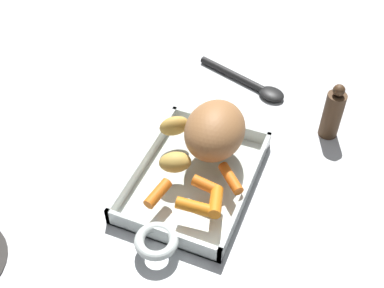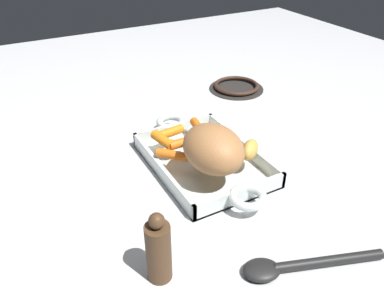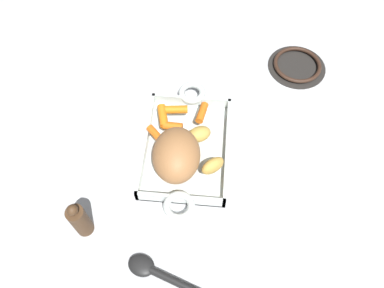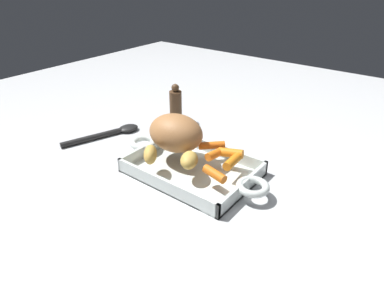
# 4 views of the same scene
# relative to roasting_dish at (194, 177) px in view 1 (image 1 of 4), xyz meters

# --- Properties ---
(ground_plane) EXTENTS (2.38, 2.38, 0.00)m
(ground_plane) POSITION_rel_roasting_dish_xyz_m (0.00, 0.00, -0.01)
(ground_plane) COLOR silver
(roasting_dish) EXTENTS (0.42, 0.22, 0.04)m
(roasting_dish) POSITION_rel_roasting_dish_xyz_m (0.00, 0.00, 0.00)
(roasting_dish) COLOR silver
(roasting_dish) RESTS_ON ground_plane
(pork_roast) EXTENTS (0.16, 0.13, 0.10)m
(pork_roast) POSITION_rel_roasting_dish_xyz_m (0.07, -0.02, 0.08)
(pork_roast) COLOR #A97042
(pork_roast) RESTS_ON roasting_dish
(baby_carrot_short) EXTENTS (0.03, 0.05, 0.03)m
(baby_carrot_short) POSITION_rel_roasting_dish_xyz_m (-0.04, -0.04, 0.04)
(baby_carrot_short) COLOR orange
(baby_carrot_short) RESTS_ON roasting_dish
(baby_carrot_southeast) EXTENTS (0.06, 0.03, 0.02)m
(baby_carrot_southeast) POSITION_rel_roasting_dish_xyz_m (-0.09, 0.03, 0.04)
(baby_carrot_southeast) COLOR orange
(baby_carrot_southeast) RESTS_ON roasting_dish
(baby_carrot_long) EXTENTS (0.03, 0.07, 0.02)m
(baby_carrot_long) POSITION_rel_roasting_dish_xyz_m (-0.09, -0.04, 0.04)
(baby_carrot_long) COLOR orange
(baby_carrot_long) RESTS_ON roasting_dish
(baby_carrot_northeast) EXTENTS (0.06, 0.06, 0.02)m
(baby_carrot_northeast) POSITION_rel_roasting_dish_xyz_m (-0.01, -0.08, 0.04)
(baby_carrot_northeast) COLOR orange
(baby_carrot_northeast) RESTS_ON roasting_dish
(baby_carrot_northwest) EXTENTS (0.07, 0.04, 0.03)m
(baby_carrot_northwest) POSITION_rel_roasting_dish_xyz_m (-0.07, -0.07, 0.04)
(baby_carrot_northwest) COLOR orange
(baby_carrot_northwest) RESTS_ON roasting_dish
(potato_golden_small) EXTENTS (0.07, 0.07, 0.04)m
(potato_golden_small) POSITION_rel_roasting_dish_xyz_m (-0.02, 0.03, 0.05)
(potato_golden_small) COLOR gold
(potato_golden_small) RESTS_ON roasting_dish
(potato_halved) EXTENTS (0.06, 0.07, 0.04)m
(potato_halved) POSITION_rel_roasting_dish_xyz_m (0.07, 0.07, 0.05)
(potato_halved) COLOR gold
(potato_halved) RESTS_ON roasting_dish
(serving_spoon) EXTENTS (0.11, 0.24, 0.02)m
(serving_spoon) POSITION_rel_roasting_dish_xyz_m (0.33, -0.01, -0.00)
(serving_spoon) COLOR black
(serving_spoon) RESTS_ON ground_plane
(pepper_mill) EXTENTS (0.04, 0.04, 0.13)m
(pepper_mill) POSITION_rel_roasting_dish_xyz_m (0.24, -0.22, 0.05)
(pepper_mill) COLOR #4C331E
(pepper_mill) RESTS_ON ground_plane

